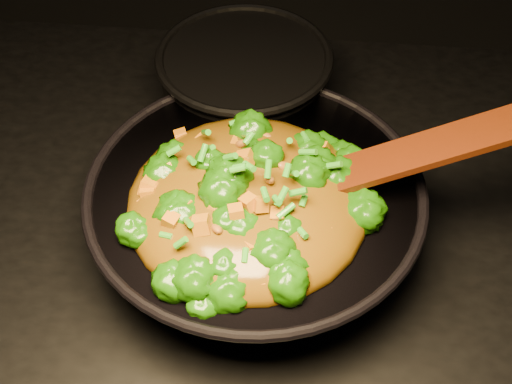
# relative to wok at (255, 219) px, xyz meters

# --- Properties ---
(wok) EXTENTS (0.43, 0.43, 0.10)m
(wok) POSITION_rel_wok_xyz_m (0.00, 0.00, 0.00)
(wok) COLOR black
(wok) RESTS_ON stovetop
(stir_fry) EXTENTS (0.29, 0.29, 0.09)m
(stir_fry) POSITION_rel_wok_xyz_m (-0.01, -0.03, 0.10)
(stir_fry) COLOR #1B5806
(stir_fry) RESTS_ON wok
(spatula) EXTENTS (0.29, 0.09, 0.12)m
(spatula) POSITION_rel_wok_xyz_m (0.14, 0.01, 0.10)
(spatula) COLOR #3C1909
(spatula) RESTS_ON wok
(back_pot) EXTENTS (0.22, 0.22, 0.12)m
(back_pot) POSITION_rel_wok_xyz_m (-0.03, 0.21, 0.01)
(back_pot) COLOR black
(back_pot) RESTS_ON stovetop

